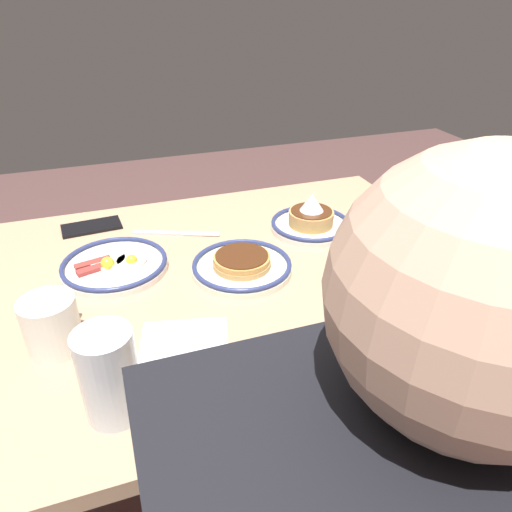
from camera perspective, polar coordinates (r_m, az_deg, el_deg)
ground_plane at (r=1.53m, az=-2.93°, el=-25.69°), size 6.00×6.00×0.00m
dining_table at (r=1.06m, az=-3.81°, el=-6.11°), size 1.15×0.86×0.72m
plate_near_main at (r=1.20m, az=6.60°, el=4.22°), size 0.20×0.20×0.10m
plate_center_pancakes at (r=1.07m, az=-16.64°, el=-1.02°), size 0.23×0.23×0.04m
plate_far_companion at (r=1.02m, az=-1.74°, el=-1.03°), size 0.22×0.22×0.04m
coffee_mug at (r=0.87m, az=-23.31°, el=-7.45°), size 0.09×0.12×0.10m
drinking_glass at (r=0.71m, az=-17.14°, el=-13.93°), size 0.08×0.08×0.14m
cell_phone at (r=1.27m, az=-19.16°, el=3.34°), size 0.15×0.08×0.01m
paper_napkin at (r=0.84m, az=-8.60°, el=-10.59°), size 0.18×0.17×0.00m
fork_near at (r=0.89m, az=21.88°, el=-10.04°), size 0.18×0.05×0.01m
butter_knife at (r=1.19m, az=-9.68°, el=2.71°), size 0.20×0.10×0.01m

